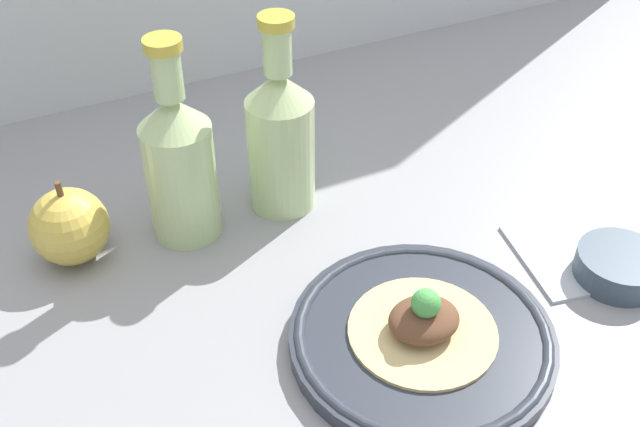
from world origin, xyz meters
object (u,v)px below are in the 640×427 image
(plate, at_px, (422,337))
(plated_food, at_px, (424,322))
(cider_bottle_right, at_px, (281,136))
(dipping_bowl, at_px, (619,266))
(apple, at_px, (69,226))
(cider_bottle_left, at_px, (179,162))

(plate, distance_m, plated_food, 0.02)
(plate, bearing_deg, cider_bottle_right, 96.31)
(cider_bottle_right, distance_m, dipping_bowl, 0.40)
(plate, xyz_separation_m, apple, (-0.28, 0.28, 0.03))
(cider_bottle_left, height_order, dipping_bowl, cider_bottle_left)
(plate, bearing_deg, plated_food, -63.43)
(plated_food, xyz_separation_m, cider_bottle_left, (-0.15, 0.27, 0.06))
(plated_food, xyz_separation_m, dipping_bowl, (0.24, -0.01, -0.02))
(plate, bearing_deg, cider_bottle_left, 119.07)
(plated_food, bearing_deg, cider_bottle_right, 96.31)
(plate, xyz_separation_m, cider_bottle_left, (-0.15, 0.27, 0.08))
(plate, distance_m, cider_bottle_left, 0.32)
(plate, relative_size, cider_bottle_right, 1.08)
(plated_food, bearing_deg, apple, 134.76)
(plated_food, bearing_deg, cider_bottle_left, 119.07)
(dipping_bowl, bearing_deg, apple, 150.79)
(apple, relative_size, dipping_bowl, 1.10)
(cider_bottle_left, height_order, cider_bottle_right, same)
(plate, bearing_deg, dipping_bowl, -2.40)
(cider_bottle_left, bearing_deg, plated_food, -60.93)
(plate, relative_size, cider_bottle_left, 1.08)
(dipping_bowl, bearing_deg, plate, 177.60)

